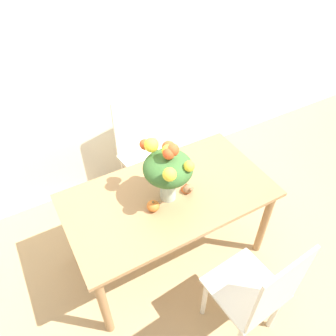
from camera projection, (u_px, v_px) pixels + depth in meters
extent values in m
plane|color=tan|center=(169.00, 252.00, 2.82)|extent=(12.00, 12.00, 0.00)
cube|color=silver|center=(101.00, 52.00, 2.60)|extent=(8.00, 0.06, 2.70)
cube|color=#9E754C|center=(169.00, 195.00, 2.33)|extent=(1.47, 0.81, 0.03)
cylinder|color=#9E754C|center=(104.00, 306.00, 2.11)|extent=(0.06, 0.06, 0.70)
cylinder|color=#9E754C|center=(264.00, 223.00, 2.60)|extent=(0.06, 0.06, 0.70)
cylinder|color=#9E754C|center=(72.00, 230.00, 2.55)|extent=(0.06, 0.06, 0.70)
cylinder|color=#9E754C|center=(214.00, 171.00, 3.04)|extent=(0.06, 0.06, 0.70)
cylinder|color=#B2CCBC|center=(168.00, 186.00, 2.22)|extent=(0.11, 0.11, 0.21)
cylinder|color=silver|center=(168.00, 192.00, 2.26)|extent=(0.10, 0.10, 0.10)
cylinder|color=#38662D|center=(171.00, 181.00, 2.20)|extent=(0.01, 0.00, 0.28)
cylinder|color=#38662D|center=(167.00, 180.00, 2.21)|extent=(0.01, 0.01, 0.28)
cylinder|color=#38662D|center=(165.00, 182.00, 2.19)|extent=(0.01, 0.01, 0.28)
cylinder|color=#38662D|center=(167.00, 184.00, 2.18)|extent=(0.01, 0.01, 0.28)
cylinder|color=#38662D|center=(170.00, 184.00, 2.18)|extent=(0.01, 0.01, 0.28)
ellipsoid|color=#38662D|center=(168.00, 168.00, 2.10)|extent=(0.33, 0.33, 0.20)
sphere|color=yellow|center=(151.00, 145.00, 2.03)|extent=(0.09, 0.09, 0.09)
sphere|color=#D64C23|center=(173.00, 150.00, 1.99)|extent=(0.08, 0.08, 0.08)
sphere|color=yellow|center=(168.00, 151.00, 2.01)|extent=(0.07, 0.07, 0.07)
sphere|color=#D64C23|center=(169.00, 148.00, 2.15)|extent=(0.09, 0.09, 0.09)
sphere|color=yellow|center=(149.00, 144.00, 2.11)|extent=(0.07, 0.07, 0.07)
sphere|color=#D64C23|center=(169.00, 153.00, 1.98)|extent=(0.08, 0.08, 0.08)
sphere|color=yellow|center=(168.00, 151.00, 2.00)|extent=(0.08, 0.08, 0.08)
sphere|color=yellow|center=(170.00, 174.00, 1.91)|extent=(0.08, 0.08, 0.08)
sphere|color=yellow|center=(189.00, 166.00, 2.00)|extent=(0.07, 0.07, 0.07)
sphere|color=#D64C23|center=(145.00, 145.00, 2.12)|extent=(0.07, 0.07, 0.07)
ellipsoid|color=orange|center=(153.00, 206.00, 2.19)|extent=(0.09, 0.09, 0.07)
cylinder|color=brown|center=(153.00, 202.00, 2.16)|extent=(0.01, 0.01, 0.02)
ellipsoid|color=#936642|center=(188.00, 189.00, 2.31)|extent=(0.08, 0.06, 0.06)
cone|color=#C64C23|center=(187.00, 186.00, 2.32)|extent=(0.08, 0.08, 0.07)
sphere|color=#936642|center=(191.00, 190.00, 2.27)|extent=(0.03, 0.03, 0.03)
cube|color=silver|center=(148.00, 159.00, 2.98)|extent=(0.47, 0.47, 0.02)
cylinder|color=silver|center=(144.00, 196.00, 2.97)|extent=(0.04, 0.04, 0.46)
cylinder|color=silver|center=(173.00, 181.00, 3.12)|extent=(0.04, 0.04, 0.46)
cylinder|color=silver|center=(124.00, 175.00, 3.17)|extent=(0.04, 0.04, 0.46)
cylinder|color=silver|center=(153.00, 162.00, 3.32)|extent=(0.04, 0.04, 0.46)
cube|color=silver|center=(134.00, 123.00, 2.91)|extent=(0.40, 0.07, 0.55)
cube|color=silver|center=(245.00, 288.00, 2.08)|extent=(0.45, 0.45, 0.02)
cylinder|color=silver|center=(241.00, 273.00, 2.42)|extent=(0.04, 0.04, 0.46)
cylinder|color=silver|center=(205.00, 298.00, 2.28)|extent=(0.04, 0.04, 0.46)
cylinder|color=silver|center=(275.00, 311.00, 2.21)|extent=(0.04, 0.04, 0.46)
cube|color=silver|center=(280.00, 292.00, 1.77)|extent=(0.40, 0.05, 0.55)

